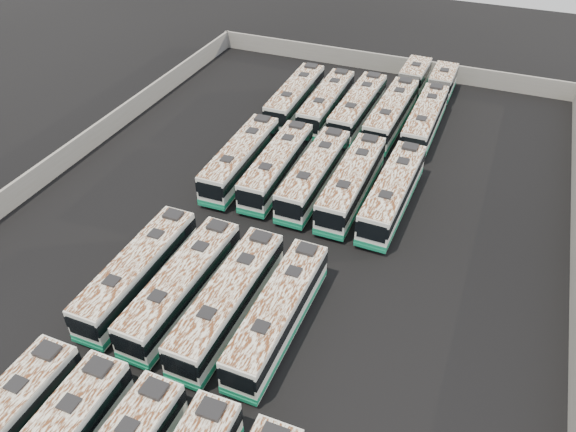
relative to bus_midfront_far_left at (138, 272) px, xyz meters
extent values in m
plane|color=black|center=(6.49, 8.21, -1.73)|extent=(140.00, 140.00, 0.00)
cube|color=slate|center=(6.49, 44.51, -0.63)|extent=(45.20, 0.30, 2.20)
cube|color=slate|center=(-15.81, 8.21, -0.63)|extent=(0.30, 73.20, 2.20)
cube|color=black|center=(0.11, -11.23, 1.52)|extent=(0.96, 0.96, 0.14)
cube|color=black|center=(0.14, -8.82, 1.57)|extent=(1.32, 1.12, 0.26)
cylinder|color=black|center=(-0.95, -10.02, -1.23)|extent=(0.29, 1.01, 1.00)
cylinder|color=black|center=(1.20, -10.04, -1.23)|extent=(0.29, 1.01, 1.00)
cube|color=black|center=(3.57, -11.12, 1.55)|extent=(0.97, 0.97, 0.14)
cube|color=black|center=(3.57, -8.68, 1.61)|extent=(1.32, 1.12, 0.26)
cylinder|color=black|center=(2.48, -9.90, -1.22)|extent=(0.28, 1.02, 1.02)
cylinder|color=black|center=(4.66, -9.90, -1.22)|extent=(0.28, 1.02, 1.02)
cube|color=black|center=(7.16, -11.06, 1.49)|extent=(0.96, 0.96, 0.14)
cube|color=black|center=(7.20, -8.67, 1.54)|extent=(1.31, 1.12, 0.26)
cylinder|color=black|center=(6.11, -9.85, -1.23)|extent=(0.30, 1.00, 1.00)
cube|color=black|center=(10.63, -8.61, 1.56)|extent=(1.32, 1.13, 0.26)
cube|color=white|center=(0.00, 0.00, -0.02)|extent=(2.51, 11.90, 2.72)
cube|color=#127A55|center=(0.00, 0.00, -1.01)|extent=(2.56, 11.95, 0.42)
cube|color=black|center=(0.00, 0.00, 0.43)|extent=(2.57, 11.96, 0.91)
cube|color=black|center=(-0.01, -5.97, 0.30)|extent=(2.18, 0.07, 1.44)
cube|color=#127A55|center=(-0.01, -5.97, -1.21)|extent=(2.48, 0.11, 0.28)
cube|color=silver|center=(0.00, 0.00, 1.37)|extent=(2.46, 11.66, 0.07)
cube|color=black|center=(-0.01, -2.62, 1.47)|extent=(0.94, 0.94, 0.14)
cube|color=black|center=(0.01, 2.61, 1.47)|extent=(0.94, 0.94, 0.14)
cube|color=black|center=(0.01, 4.99, 1.52)|extent=(1.29, 1.09, 0.26)
cylinder|color=black|center=(-1.07, -3.80, -1.23)|extent=(0.28, 0.99, 0.99)
cylinder|color=black|center=(1.05, -3.81, -1.23)|extent=(0.28, 0.99, 0.99)
cylinder|color=black|center=(-1.05, 3.81, -1.23)|extent=(0.28, 0.99, 0.99)
cylinder|color=black|center=(1.07, 3.80, -1.23)|extent=(0.28, 0.99, 0.99)
cube|color=white|center=(3.62, -0.06, 0.00)|extent=(2.82, 12.09, 2.76)
cube|color=#127A55|center=(3.62, -0.06, -1.01)|extent=(2.87, 12.15, 0.42)
cube|color=black|center=(3.62, -0.06, 0.46)|extent=(2.88, 12.16, 0.92)
cube|color=black|center=(3.47, -6.10, 0.33)|extent=(2.21, 0.12, 1.45)
cube|color=#127A55|center=(3.47, -6.10, -1.21)|extent=(2.51, 0.17, 0.28)
cube|color=silver|center=(3.62, -0.06, 1.41)|extent=(2.76, 11.85, 0.07)
cube|color=black|center=(3.56, -2.71, 1.51)|extent=(0.98, 0.98, 0.14)
cube|color=black|center=(3.69, 2.58, 1.51)|extent=(0.98, 0.98, 0.14)
cube|color=black|center=(3.76, 4.99, 1.56)|extent=(1.33, 1.14, 0.26)
cylinder|color=black|center=(2.45, -3.88, -1.23)|extent=(0.31, 1.01, 1.00)
cylinder|color=black|center=(4.60, -3.94, -1.23)|extent=(0.31, 1.01, 1.00)
cylinder|color=black|center=(2.65, 3.81, -1.23)|extent=(0.31, 1.01, 1.00)
cylinder|color=black|center=(4.80, 3.76, -1.23)|extent=(0.31, 1.01, 1.00)
cube|color=white|center=(7.21, -0.12, 0.03)|extent=(2.70, 12.23, 2.80)
cube|color=#127A55|center=(7.21, -0.12, -1.00)|extent=(2.75, 12.28, 0.43)
cube|color=black|center=(7.21, -0.12, 0.49)|extent=(2.76, 12.29, 0.94)
cube|color=black|center=(7.13, -6.24, 0.36)|extent=(2.24, 0.09, 1.47)
cube|color=#127A55|center=(7.13, -6.24, -1.20)|extent=(2.54, 0.13, 0.28)
cube|color=silver|center=(7.21, -0.12, 1.45)|extent=(2.65, 11.99, 0.07)
cube|color=black|center=(7.18, -2.81, 1.56)|extent=(0.98, 0.98, 0.14)
cube|color=black|center=(7.24, 2.56, 1.56)|extent=(0.98, 0.98, 0.14)
cube|color=black|center=(7.28, 5.00, 1.61)|extent=(1.34, 1.14, 0.26)
cylinder|color=black|center=(6.07, -4.01, -1.22)|extent=(0.30, 1.02, 1.02)
cylinder|color=black|center=(8.25, -4.04, -1.22)|extent=(0.30, 1.02, 1.02)
cylinder|color=black|center=(6.17, 3.79, -1.22)|extent=(0.30, 1.02, 1.02)
cylinder|color=black|center=(8.35, 3.76, -1.22)|extent=(0.30, 1.02, 1.02)
cube|color=white|center=(10.69, 0.12, -0.02)|extent=(2.57, 11.89, 2.72)
cube|color=#127A55|center=(10.69, 0.12, -1.02)|extent=(2.62, 11.94, 0.42)
cube|color=black|center=(10.69, 0.12, 0.43)|extent=(2.63, 11.95, 0.91)
cube|color=black|center=(10.64, -5.83, 0.30)|extent=(2.18, 0.08, 1.43)
cube|color=#127A55|center=(10.64, -5.83, -1.21)|extent=(2.47, 0.12, 0.28)
cube|color=silver|center=(10.69, 0.12, 1.37)|extent=(2.52, 11.65, 0.07)
cube|color=black|center=(10.67, -2.49, 1.47)|extent=(0.95, 0.95, 0.14)
cube|color=black|center=(10.71, 2.73, 1.47)|extent=(0.95, 0.95, 0.14)
cube|color=black|center=(10.73, 5.11, 1.52)|extent=(1.29, 1.10, 0.26)
cylinder|color=black|center=(9.60, -3.67, -1.23)|extent=(0.29, 0.99, 0.99)
cylinder|color=black|center=(11.71, -3.68, -1.23)|extent=(0.29, 0.99, 0.99)
cylinder|color=black|center=(9.66, 3.93, -1.23)|extent=(0.29, 0.99, 0.99)
cylinder|color=black|center=(11.78, 3.91, -1.23)|extent=(0.29, 0.99, 0.99)
cube|color=white|center=(0.09, 16.24, 0.02)|extent=(2.77, 12.22, 2.79)
cube|color=#127A55|center=(0.09, 16.24, -1.00)|extent=(2.82, 12.27, 0.43)
cube|color=black|center=(0.09, 16.24, 0.48)|extent=(2.83, 12.28, 0.93)
cube|color=black|center=(0.21, 10.14, 0.35)|extent=(2.23, 0.10, 1.47)
cube|color=#127A55|center=(0.21, 10.14, -1.20)|extent=(2.54, 0.15, 0.28)
cube|color=silver|center=(0.09, 16.24, 1.45)|extent=(2.72, 11.98, 0.07)
cube|color=black|center=(0.14, 13.56, 1.55)|extent=(0.98, 0.98, 0.14)
cube|color=black|center=(0.04, 18.92, 1.55)|extent=(0.98, 0.98, 0.14)
cube|color=black|center=(-0.01, 21.35, 1.60)|extent=(1.34, 1.14, 0.26)
cylinder|color=black|center=(-0.92, 12.33, -1.22)|extent=(0.30, 1.02, 1.01)
cylinder|color=black|center=(1.25, 12.37, -1.22)|extent=(0.30, 1.02, 1.01)
cylinder|color=black|center=(-1.07, 20.12, -1.22)|extent=(0.30, 1.02, 1.01)
cylinder|color=black|center=(1.10, 20.16, -1.22)|extent=(0.30, 1.02, 1.01)
cube|color=white|center=(3.64, 16.43, 0.00)|extent=(2.74, 12.09, 2.76)
cube|color=#127A55|center=(3.64, 16.43, -1.01)|extent=(2.80, 12.14, 0.42)
cube|color=black|center=(3.64, 16.43, 0.46)|extent=(2.81, 12.15, 0.92)
cube|color=black|center=(3.76, 10.39, 0.33)|extent=(2.21, 0.10, 1.45)
cube|color=#127A55|center=(3.76, 10.39, -1.21)|extent=(2.51, 0.15, 0.28)
cube|color=silver|center=(3.64, 16.43, 1.41)|extent=(2.69, 11.85, 0.07)
cube|color=black|center=(3.69, 13.78, 1.51)|extent=(0.97, 0.97, 0.14)
cube|color=black|center=(3.59, 19.07, 1.51)|extent=(0.97, 0.97, 0.14)
cube|color=black|center=(3.54, 21.48, 1.56)|extent=(1.33, 1.13, 0.26)
cylinder|color=black|center=(2.64, 12.55, -1.23)|extent=(0.30, 1.01, 1.00)
cylinder|color=black|center=(4.79, 12.60, -1.23)|extent=(0.30, 1.01, 1.00)
cylinder|color=black|center=(2.49, 20.26, -1.23)|extent=(0.30, 1.01, 1.00)
cylinder|color=black|center=(4.64, 20.30, -1.23)|extent=(0.30, 1.01, 1.00)
cube|color=white|center=(7.21, 16.34, 0.03)|extent=(2.60, 12.22, 2.80)
cube|color=#127A55|center=(7.21, 16.34, -0.99)|extent=(2.65, 12.27, 0.43)
cube|color=black|center=(7.21, 16.34, 0.49)|extent=(2.66, 12.28, 0.94)
cube|color=black|center=(7.19, 10.22, 0.36)|extent=(2.24, 0.07, 1.48)
cube|color=#127A55|center=(7.19, 10.22, -1.20)|extent=(2.54, 0.11, 0.28)
cube|color=silver|center=(7.21, 16.34, 1.46)|extent=(2.54, 11.98, 0.07)
cube|color=black|center=(7.20, 13.66, 1.56)|extent=(0.97, 0.97, 0.14)
cube|color=black|center=(7.23, 19.03, 1.56)|extent=(0.97, 0.97, 0.14)
cube|color=black|center=(7.24, 21.47, 1.61)|extent=(1.33, 1.13, 0.26)
cylinder|color=black|center=(6.11, 12.44, -1.22)|extent=(0.29, 1.02, 1.02)
cylinder|color=black|center=(8.29, 12.43, -1.22)|extent=(0.29, 1.02, 1.02)
cylinder|color=black|center=(6.14, 20.25, -1.22)|extent=(0.29, 1.02, 1.02)
cylinder|color=black|center=(8.32, 20.25, -1.22)|extent=(0.29, 1.02, 1.02)
cube|color=white|center=(10.68, 16.32, 0.05)|extent=(2.57, 12.34, 2.83)
cube|color=#127A55|center=(10.68, 16.32, -0.99)|extent=(2.62, 12.39, 0.43)
cube|color=black|center=(10.68, 16.32, 0.51)|extent=(2.63, 12.40, 0.95)
cube|color=black|center=(10.68, 10.13, 0.38)|extent=(2.26, 0.06, 1.49)
cube|color=#127A55|center=(10.68, 10.13, -1.19)|extent=(2.57, 0.10, 0.29)
cube|color=silver|center=(10.68, 16.32, 1.49)|extent=(2.52, 12.09, 0.07)
cube|color=black|center=(10.68, 13.61, 1.59)|extent=(0.98, 0.98, 0.14)
cube|color=black|center=(10.68, 19.04, 1.59)|extent=(0.98, 0.98, 0.14)
cube|color=black|center=(10.68, 21.50, 1.65)|extent=(1.34, 1.13, 0.27)
cylinder|color=black|center=(9.58, 12.37, -1.21)|extent=(0.29, 1.03, 1.03)
cylinder|color=black|center=(11.78, 12.37, -1.21)|extent=(0.29, 1.03, 1.03)
cylinder|color=black|center=(9.57, 20.27, -1.21)|extent=(0.29, 1.03, 1.03)
cylinder|color=black|center=(11.78, 20.27, -1.21)|extent=(0.29, 1.03, 1.03)
cube|color=white|center=(14.28, 16.22, 0.05)|extent=(2.88, 12.43, 2.83)
cube|color=#127A55|center=(14.28, 16.22, -0.99)|extent=(2.93, 12.48, 0.43)
cube|color=black|center=(14.28, 16.22, 0.52)|extent=(2.94, 12.49, 0.95)
cube|color=black|center=(14.13, 10.01, 0.39)|extent=(2.27, 0.12, 1.49)
cube|color=#127A55|center=(14.13, 10.01, -1.19)|extent=(2.58, 0.16, 0.29)
cube|color=silver|center=(14.28, 16.22, 1.50)|extent=(2.82, 12.18, 0.07)
cube|color=black|center=(14.21, 13.50, 1.60)|extent=(1.00, 1.00, 0.14)
cube|color=black|center=(14.34, 18.94, 1.60)|extent=(1.00, 1.00, 0.14)
cube|color=black|center=(14.40, 21.41, 1.65)|extent=(1.37, 1.17, 0.27)
cylinder|color=black|center=(13.08, 12.29, -1.21)|extent=(0.31, 1.04, 1.03)
cylinder|color=black|center=(15.28, 12.23, -1.21)|extent=(0.31, 1.04, 1.03)
cylinder|color=black|center=(13.27, 20.20, -1.21)|extent=(0.31, 1.04, 1.03)
cylinder|color=black|center=(15.48, 20.15, -1.21)|extent=(0.31, 1.04, 1.03)
cube|color=white|center=(0.00, 30.01, 0.03)|extent=(2.80, 12.26, 2.80)
cube|color=#127A55|center=(0.00, 30.01, -1.00)|extent=(2.85, 12.31, 0.43)
cube|color=black|center=(0.00, 30.01, 0.49)|extent=(2.86, 12.32, 0.94)
cube|color=black|center=(0.13, 23.89, 0.36)|extent=(2.24, 0.11, 1.47)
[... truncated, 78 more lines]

